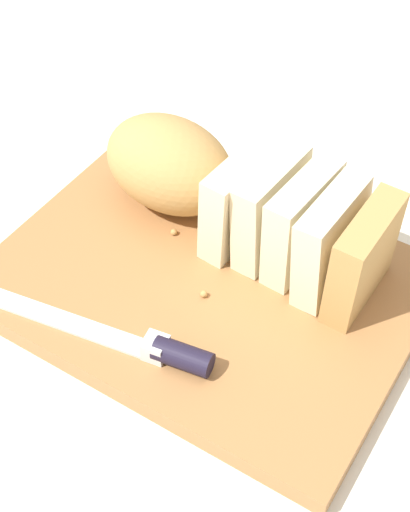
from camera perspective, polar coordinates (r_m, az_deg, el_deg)
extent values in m
plane|color=silver|center=(0.72, 0.00, -2.80)|extent=(3.00, 3.00, 0.00)
cube|color=#9E6B3D|center=(0.72, 0.00, -2.24)|extent=(0.40, 0.30, 0.02)
ellipsoid|color=tan|center=(0.76, -2.74, 6.98)|extent=(0.15, 0.11, 0.10)
cube|color=beige|center=(0.72, 2.49, 4.35)|extent=(0.04, 0.10, 0.10)
cube|color=beige|center=(0.71, 5.04, 3.58)|extent=(0.04, 0.10, 0.10)
cube|color=beige|center=(0.70, 7.38, 2.50)|extent=(0.04, 0.10, 0.10)
cube|color=beige|center=(0.68, 9.53, 1.08)|extent=(0.04, 0.10, 0.10)
cube|color=tan|center=(0.67, 11.93, -0.18)|extent=(0.03, 0.10, 0.10)
cube|color=silver|center=(0.69, -11.25, -4.65)|extent=(0.20, 0.04, 0.00)
cylinder|color=black|center=(0.64, -1.70, -7.63)|extent=(0.05, 0.03, 0.02)
cube|color=silver|center=(0.65, -3.79, -6.96)|extent=(0.02, 0.02, 0.02)
sphere|color=tan|center=(0.75, -2.38, 1.83)|extent=(0.01, 0.01, 0.01)
sphere|color=tan|center=(0.69, -0.09, -2.91)|extent=(0.01, 0.01, 0.01)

